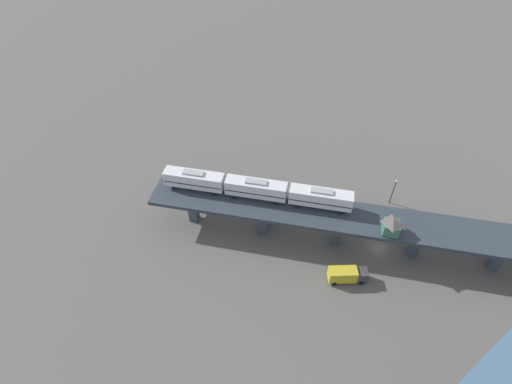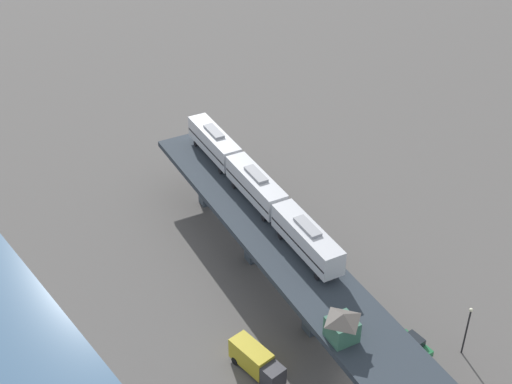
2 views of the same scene
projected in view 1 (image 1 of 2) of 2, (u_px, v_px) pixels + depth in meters
ground_plane at (378, 248)px, 80.34m from camera, size 400.00×400.00×0.00m
elevated_viaduct at (384, 226)px, 75.55m from camera, size 24.71×92.02×7.96m
subway_train at (256, 188)px, 77.54m from camera, size 9.40×37.10×4.45m
signal_hut at (392, 226)px, 71.74m from camera, size 3.74×3.74×3.40m
street_car_green at (377, 213)px, 85.76m from camera, size 2.10×4.47×1.89m
street_car_blue at (273, 214)px, 85.65m from camera, size 1.96×4.40×1.89m
delivery_truck at (347, 275)px, 73.80m from camera, size 2.71×7.31×3.20m
street_lamp at (394, 190)px, 86.35m from camera, size 0.44×0.44×6.94m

